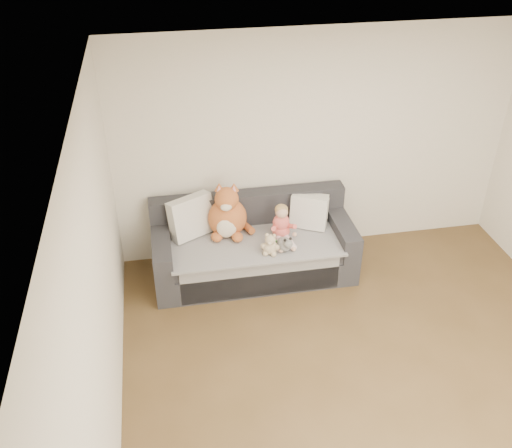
# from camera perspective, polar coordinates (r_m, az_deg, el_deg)

# --- Properties ---
(room_shell) EXTENTS (5.00, 5.00, 5.00)m
(room_shell) POSITION_cam_1_polar(r_m,az_deg,el_deg) (4.72, 12.80, -2.78)
(room_shell) COLOR brown
(room_shell) RESTS_ON ground
(sofa) EXTENTS (2.20, 0.94, 0.85)m
(sofa) POSITION_cam_1_polar(r_m,az_deg,el_deg) (6.37, -0.31, -2.42)
(sofa) COLOR #26262A
(sofa) RESTS_ON ground
(cushion_left) EXTENTS (0.54, 0.43, 0.47)m
(cushion_left) POSITION_cam_1_polar(r_m,az_deg,el_deg) (6.23, -6.49, 0.71)
(cushion_left) COLOR beige
(cushion_left) RESTS_ON sofa
(cushion_right_back) EXTENTS (0.42, 0.31, 0.37)m
(cushion_right_back) POSITION_cam_1_polar(r_m,az_deg,el_deg) (6.46, 5.46, 1.52)
(cushion_right_back) COLOR beige
(cushion_right_back) RESTS_ON sofa
(cushion_right_front) EXTENTS (0.45, 0.35, 0.39)m
(cushion_right_front) POSITION_cam_1_polar(r_m,az_deg,el_deg) (6.37, 5.31, 1.16)
(cushion_right_front) COLOR beige
(cushion_right_front) RESTS_ON sofa
(toddler) EXTENTS (0.29, 0.41, 0.41)m
(toddler) POSITION_cam_1_polar(r_m,az_deg,el_deg) (6.16, 2.60, -0.12)
(toddler) COLOR #EB6A53
(toddler) RESTS_ON sofa
(plush_cat) EXTENTS (0.51, 0.44, 0.65)m
(plush_cat) POSITION_cam_1_polar(r_m,az_deg,el_deg) (6.20, -2.86, 0.88)
(plush_cat) COLOR #AF4B27
(plush_cat) RESTS_ON sofa
(teddy_bear) EXTENTS (0.19, 0.16, 0.25)m
(teddy_bear) POSITION_cam_1_polar(r_m,az_deg,el_deg) (5.95, 1.43, -2.19)
(teddy_bear) COLOR tan
(teddy_bear) RESTS_ON sofa
(plush_cow) EXTENTS (0.16, 0.24, 0.19)m
(plush_cow) POSITION_cam_1_polar(r_m,az_deg,el_deg) (6.02, 2.90, -2.00)
(plush_cow) COLOR white
(plush_cow) RESTS_ON sofa
(sippy_cup) EXTENTS (0.12, 0.09, 0.13)m
(sippy_cup) POSITION_cam_1_polar(r_m,az_deg,el_deg) (6.07, 1.55, -1.75)
(sippy_cup) COLOR #4F3EA9
(sippy_cup) RESTS_ON sofa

